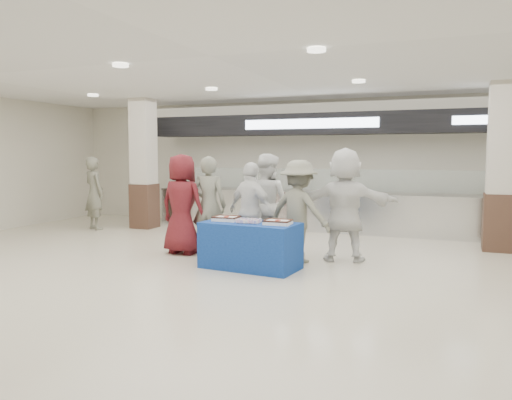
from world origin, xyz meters
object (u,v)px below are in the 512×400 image
at_px(display_table, 250,245).
at_px(chef_tall, 266,204).
at_px(cupcake_tray, 249,221).
at_px(soldier_bg, 94,193).
at_px(civilian_white, 345,205).
at_px(chef_short, 251,211).
at_px(sheet_cake_right, 278,222).
at_px(sheet_cake_left, 226,218).
at_px(soldier_a, 209,205).
at_px(soldier_b, 299,211).
at_px(civilian_maroon, 182,204).

xyz_separation_m(display_table, chef_tall, (-0.16, 1.16, 0.55)).
relative_size(cupcake_tray, soldier_bg, 0.21).
bearing_deg(civilian_white, chef_short, 7.57).
bearing_deg(sheet_cake_right, chef_tall, 118.21).
relative_size(display_table, soldier_bg, 0.87).
relative_size(sheet_cake_right, chef_tall, 0.22).
height_order(cupcake_tray, soldier_bg, soldier_bg).
bearing_deg(soldier_bg, cupcake_tray, 177.98).
bearing_deg(chef_tall, display_table, 109.14).
bearing_deg(sheet_cake_left, cupcake_tray, -10.11).
xyz_separation_m(display_table, chef_short, (-0.25, 0.64, 0.48)).
bearing_deg(soldier_a, soldier_bg, -30.43).
bearing_deg(soldier_b, cupcake_tray, 64.67).
height_order(sheet_cake_left, chef_short, chef_short).
bearing_deg(cupcake_tray, chef_tall, 97.13).
bearing_deg(soldier_bg, chef_tall, -170.83).
bearing_deg(civilian_white, chef_tall, -11.12).
height_order(sheet_cake_left, soldier_a, soldier_a).
relative_size(display_table, sheet_cake_left, 3.72).
relative_size(sheet_cake_right, soldier_a, 0.23).
bearing_deg(civilian_maroon, chef_tall, -156.17).
bearing_deg(cupcake_tray, soldier_a, 143.96).
bearing_deg(display_table, cupcake_tray, -111.21).
height_order(display_table, civilian_maroon, civilian_maroon).
bearing_deg(soldier_a, sheet_cake_right, 144.31).
bearing_deg(sheet_cake_right, sheet_cake_left, 173.56).
relative_size(sheet_cake_right, soldier_b, 0.24).
xyz_separation_m(cupcake_tray, soldier_a, (-1.15, 0.84, 0.13)).
bearing_deg(cupcake_tray, sheet_cake_left, 169.89).
relative_size(cupcake_tray, civilian_maroon, 0.21).
bearing_deg(sheet_cake_left, civilian_white, 31.19).
distance_m(cupcake_tray, soldier_a, 1.43).
distance_m(sheet_cake_right, soldier_bg, 6.15).
relative_size(civilian_maroon, soldier_a, 1.02).
distance_m(civilian_maroon, chef_short, 1.38).
relative_size(display_table, soldier_a, 0.86).
relative_size(chef_tall, chef_short, 1.08).
relative_size(soldier_a, chef_tall, 0.98).
relative_size(sheet_cake_right, soldier_bg, 0.23).
xyz_separation_m(civilian_maroon, chef_tall, (1.47, 0.52, 0.00)).
xyz_separation_m(chef_short, soldier_bg, (-4.89, 1.81, 0.03)).
bearing_deg(chef_short, soldier_a, 11.19).
distance_m(display_table, civilian_white, 1.82).
distance_m(chef_short, soldier_b, 0.85).
bearing_deg(soldier_a, soldier_b, 168.93).
relative_size(cupcake_tray, chef_tall, 0.20).
height_order(civilian_maroon, civilian_white, civilian_white).
xyz_separation_m(sheet_cake_right, chef_short, (-0.73, 0.69, 0.06)).
bearing_deg(chef_tall, chef_short, 91.78).
bearing_deg(soldier_a, civilian_white, 178.94).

